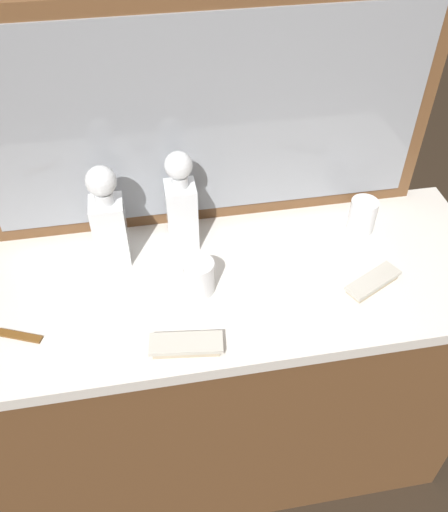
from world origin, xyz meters
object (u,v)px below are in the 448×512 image
Objects in this scene: crystal_tumbler_right at (199,278)px; crystal_tumbler_far_left at (362,217)px; crystal_decanter_far_right at (109,224)px; silver_brush_center at (373,282)px; tortoiseshell_comb at (19,336)px; crystal_decanter_far_left at (181,209)px; silver_brush_far_left at (186,345)px.

crystal_tumbler_far_left is at bearing 17.60° from crystal_tumbler_right.
crystal_tumbler_far_left is at bearing -0.25° from crystal_decanter_far_right.
silver_brush_center is at bearing -19.05° from crystal_decanter_far_right.
crystal_decanter_far_left is at bearing 31.99° from tortoiseshell_comb.
crystal_tumbler_far_left is at bearing 31.63° from silver_brush_far_left.
tortoiseshell_comb is at bearing -179.24° from silver_brush_center.
crystal_tumbler_far_left is at bearing 77.74° from silver_brush_center.
tortoiseshell_comb is at bearing 165.08° from silver_brush_far_left.
crystal_tumbler_far_left is 0.56× the size of silver_brush_far_left.
tortoiseshell_comb is (-0.92, -0.23, -0.04)m from crystal_tumbler_far_left.
crystal_decanter_far_right reaches higher than silver_brush_far_left.
silver_brush_center is at bearing -28.87° from crystal_decanter_far_left.
crystal_tumbler_far_left reaches higher than silver_brush_far_left.
silver_brush_center is at bearing 12.95° from silver_brush_far_left.
crystal_tumbler_far_left is (0.48, 0.15, 0.00)m from crystal_tumbler_right.
silver_brush_center is 0.87m from tortoiseshell_comb.
silver_brush_far_left is (-0.54, -0.33, -0.03)m from crystal_tumbler_far_left.
crystal_tumbler_right is at bearing -162.40° from crystal_tumbler_far_left.
crystal_decanter_far_right is at bearing 179.75° from crystal_tumbler_far_left.
silver_brush_center is (0.64, -0.22, -0.10)m from crystal_decanter_far_right.
tortoiseshell_comb is at bearing -148.01° from crystal_decanter_far_left.
silver_brush_far_left is 0.39m from tortoiseshell_comb.
crystal_decanter_far_right is 1.75× the size of silver_brush_center.
silver_brush_center is at bearing -8.52° from crystal_tumbler_right.
crystal_tumbler_right is at bearing -84.65° from crystal_decanter_far_left.
crystal_decanter_far_left is 0.51m from tortoiseshell_comb.
silver_brush_far_left is at bearing -107.15° from crystal_tumbler_right.
silver_brush_center is (-0.05, -0.22, -0.03)m from crystal_tumbler_far_left.
silver_brush_far_left is at bearing -95.94° from crystal_decanter_far_left.
crystal_tumbler_far_left is 0.87× the size of tortoiseshell_comb.
crystal_tumbler_far_left is 0.23m from silver_brush_center.
crystal_decanter_far_right is at bearing -171.53° from crystal_decanter_far_left.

